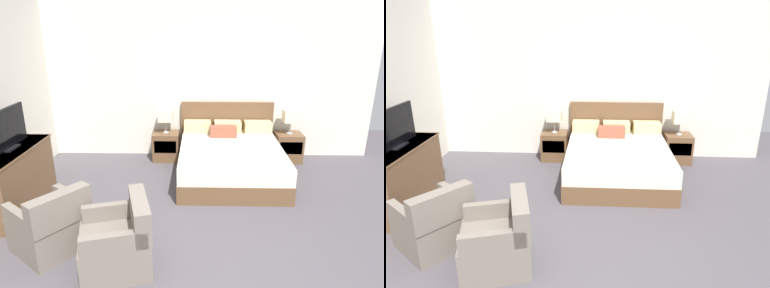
{
  "view_description": "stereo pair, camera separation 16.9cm",
  "coord_description": "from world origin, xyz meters",
  "views": [
    {
      "loc": [
        0.12,
        -2.78,
        2.37
      ],
      "look_at": [
        -0.01,
        1.93,
        0.75
      ],
      "focal_mm": 32.0,
      "sensor_mm": 36.0,
      "label": 1
    },
    {
      "loc": [
        0.29,
        -2.77,
        2.37
      ],
      "look_at": [
        -0.01,
        1.93,
        0.75
      ],
      "focal_mm": 32.0,
      "sensor_mm": 36.0,
      "label": 2
    }
  ],
  "objects": [
    {
      "name": "table_lamp_left",
      "position": [
        -0.52,
        3.23,
        0.84
      ],
      "size": [
        0.26,
        0.26,
        0.44
      ],
      "color": "#B7B7BC",
      "rests_on": "nightstand_left"
    },
    {
      "name": "armchair_companion",
      "position": [
        -0.71,
        0.17,
        0.28
      ],
      "size": [
        0.85,
        0.84,
        0.76
      ],
      "color": "#70665B",
      "rests_on": "ground"
    },
    {
      "name": "wall_back",
      "position": [
        0.0,
        3.54,
        1.42
      ],
      "size": [
        6.6,
        0.06,
        2.84
      ],
      "primitive_type": "cube",
      "color": "silver",
      "rests_on": "ground"
    },
    {
      "name": "nightstand_left",
      "position": [
        -0.52,
        3.23,
        0.26
      ],
      "size": [
        0.47,
        0.43,
        0.52
      ],
      "color": "brown",
      "rests_on": "ground"
    },
    {
      "name": "nightstand_right",
      "position": [
        1.74,
        3.23,
        0.26
      ],
      "size": [
        0.47,
        0.43,
        0.52
      ],
      "color": "brown",
      "rests_on": "ground"
    },
    {
      "name": "dresser",
      "position": [
        -2.4,
        1.33,
        0.44
      ],
      "size": [
        0.55,
        1.43,
        0.85
      ],
      "color": "brown",
      "rests_on": "ground"
    },
    {
      "name": "bed",
      "position": [
        0.61,
        2.53,
        0.3
      ],
      "size": [
        1.71,
        2.01,
        1.05
      ],
      "color": "brown",
      "rests_on": "ground"
    },
    {
      "name": "tv",
      "position": [
        -2.4,
        1.38,
        1.11
      ],
      "size": [
        0.18,
        0.94,
        0.53
      ],
      "color": "black",
      "rests_on": "dresser"
    },
    {
      "name": "ground_plane",
      "position": [
        0.0,
        0.0,
        0.0
      ],
      "size": [
        10.52,
        10.52,
        0.0
      ],
      "primitive_type": "plane",
      "color": "#4C474C"
    },
    {
      "name": "table_lamp_right",
      "position": [
        1.74,
        3.23,
        0.84
      ],
      "size": [
        0.26,
        0.26,
        0.44
      ],
      "color": "#B7B7BC",
      "rests_on": "nightstand_right"
    },
    {
      "name": "armchair_by_window",
      "position": [
        -1.52,
        0.44,
        0.28
      ],
      "size": [
        0.96,
        0.96,
        0.76
      ],
      "color": "#70665B",
      "rests_on": "ground"
    }
  ]
}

